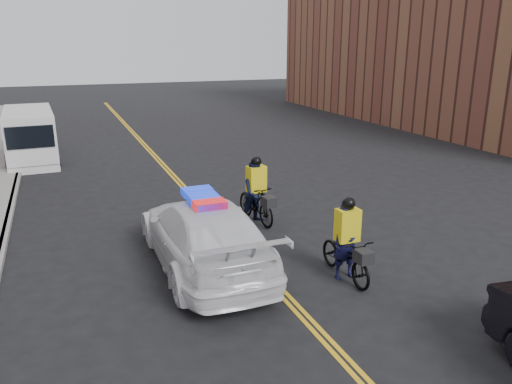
{
  "coord_description": "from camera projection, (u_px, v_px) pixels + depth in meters",
  "views": [
    {
      "loc": [
        -4.25,
        -10.09,
        5.39
      ],
      "look_at": [
        0.76,
        2.47,
        1.3
      ],
      "focal_mm": 35.0,
      "sensor_mm": 36.0,
      "label": 1
    }
  ],
  "objects": [
    {
      "name": "ground",
      "position": [
        265.0,
        274.0,
        12.04
      ],
      "size": [
        120.0,
        120.0,
        0.0
      ],
      "primitive_type": "plane",
      "color": "black",
      "rests_on": "ground"
    },
    {
      "name": "center_line_left",
      "position": [
        182.0,
        188.0,
        19.12
      ],
      "size": [
        0.1,
        60.0,
        0.01
      ],
      "primitive_type": "cube",
      "color": "gold",
      "rests_on": "ground"
    },
    {
      "name": "center_line_right",
      "position": [
        186.0,
        187.0,
        19.18
      ],
      "size": [
        0.1,
        60.0,
        0.01
      ],
      "primitive_type": "cube",
      "color": "gold",
      "rests_on": "ground"
    },
    {
      "name": "curb",
      "position": [
        12.0,
        204.0,
        17.0
      ],
      "size": [
        0.2,
        60.0,
        0.15
      ],
      "primitive_type": "cube",
      "color": "gray",
      "rests_on": "ground"
    },
    {
      "name": "building_across",
      "position": [
        459.0,
        40.0,
        34.26
      ],
      "size": [
        12.0,
        30.0,
        11.0
      ],
      "primitive_type": "cube",
      "color": "brown",
      "rests_on": "ground"
    },
    {
      "name": "police_cruiser",
      "position": [
        204.0,
        234.0,
        12.24
      ],
      "size": [
        2.42,
        5.91,
        1.87
      ],
      "rotation": [
        0.0,
        0.0,
        3.14
      ],
      "color": "white",
      "rests_on": "ground"
    },
    {
      "name": "cargo_van",
      "position": [
        31.0,
        137.0,
        23.07
      ],
      "size": [
        2.38,
        5.75,
        2.37
      ],
      "rotation": [
        0.0,
        0.0,
        0.04
      ],
      "color": "silver",
      "rests_on": "ground"
    },
    {
      "name": "cyclist_near",
      "position": [
        346.0,
        250.0,
        11.69
      ],
      "size": [
        0.72,
        2.04,
        2.0
      ],
      "rotation": [
        0.0,
        0.0,
        0.0
      ],
      "color": "black",
      "rests_on": "ground"
    },
    {
      "name": "cyclist_far",
      "position": [
        256.0,
        197.0,
        15.3
      ],
      "size": [
        1.03,
        2.13,
        2.09
      ],
      "rotation": [
        0.0,
        0.0,
        0.14
      ],
      "color": "black",
      "rests_on": "ground"
    }
  ]
}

